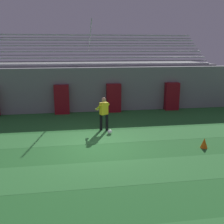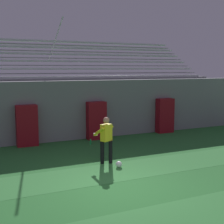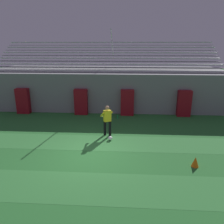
# 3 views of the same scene
# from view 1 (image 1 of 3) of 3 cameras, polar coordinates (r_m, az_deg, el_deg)

# --- Properties ---
(ground_plane) EXTENTS (80.00, 80.00, 0.00)m
(ground_plane) POSITION_cam_1_polar(r_m,az_deg,el_deg) (11.01, -3.14, -7.60)
(ground_plane) COLOR #286B2D
(turf_stripe_mid) EXTENTS (28.00, 1.81, 0.01)m
(turf_stripe_mid) POSITION_cam_1_polar(r_m,az_deg,el_deg) (8.85, -1.59, -13.17)
(turf_stripe_mid) COLOR #337A38
(turf_stripe_mid) RESTS_ON ground
(turf_stripe_far) EXTENTS (28.00, 1.81, 0.01)m
(turf_stripe_far) POSITION_cam_1_polar(r_m,az_deg,el_deg) (12.18, -3.73, -5.45)
(turf_stripe_far) COLOR #337A38
(turf_stripe_far) RESTS_ON ground
(back_wall) EXTENTS (24.00, 0.60, 2.80)m
(back_wall) POSITION_cam_1_polar(r_m,az_deg,el_deg) (16.94, -5.38, 4.90)
(back_wall) COLOR gray
(back_wall) RESTS_ON ground
(padding_pillar_gate_left) EXTENTS (0.90, 0.44, 1.80)m
(padding_pillar_gate_left) POSITION_cam_1_polar(r_m,az_deg,el_deg) (16.47, -10.88, 2.68)
(padding_pillar_gate_left) COLOR maroon
(padding_pillar_gate_left) RESTS_ON ground
(padding_pillar_gate_right) EXTENTS (0.90, 0.44, 1.80)m
(padding_pillar_gate_right) POSITION_cam_1_polar(r_m,az_deg,el_deg) (16.66, 0.36, 3.06)
(padding_pillar_gate_right) COLOR maroon
(padding_pillar_gate_right) RESTS_ON ground
(padding_pillar_far_right) EXTENTS (0.90, 0.44, 1.80)m
(padding_pillar_far_right) POSITION_cam_1_polar(r_m,az_deg,el_deg) (17.68, 12.88, 3.34)
(padding_pillar_far_right) COLOR maroon
(padding_pillar_far_right) RESTS_ON ground
(bleacher_stand) EXTENTS (18.00, 4.75, 5.83)m
(bleacher_stand) POSITION_cam_1_polar(r_m,az_deg,el_deg) (19.58, -5.87, 6.43)
(bleacher_stand) COLOR gray
(bleacher_stand) RESTS_ON ground
(goalkeeper) EXTENTS (0.71, 0.67, 1.67)m
(goalkeeper) POSITION_cam_1_polar(r_m,az_deg,el_deg) (12.89, -1.82, 0.08)
(goalkeeper) COLOR black
(goalkeeper) RESTS_ON ground
(soccer_ball) EXTENTS (0.22, 0.22, 0.22)m
(soccer_ball) POSITION_cam_1_polar(r_m,az_deg,el_deg) (12.53, -0.50, -4.34)
(soccer_ball) COLOR white
(soccer_ball) RESTS_ON ground
(traffic_cone) EXTENTS (0.30, 0.30, 0.42)m
(traffic_cone) POSITION_cam_1_polar(r_m,az_deg,el_deg) (11.47, 19.42, -6.38)
(traffic_cone) COLOR orange
(traffic_cone) RESTS_ON ground
(water_bottle) EXTENTS (0.07, 0.07, 0.24)m
(water_bottle) POSITION_cam_1_polar(r_m,az_deg,el_deg) (15.89, -1.40, -0.36)
(water_bottle) COLOR green
(water_bottle) RESTS_ON ground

